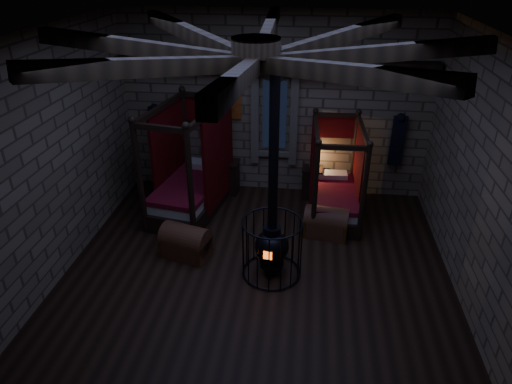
# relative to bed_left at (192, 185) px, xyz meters

# --- Properties ---
(room) EXTENTS (7.02, 7.02, 4.29)m
(room) POSITION_rel_bed_left_xyz_m (1.73, -2.17, 3.15)
(room) COLOR black
(room) RESTS_ON ground
(bed_left) EXTENTS (1.59, 2.48, 2.41)m
(bed_left) POSITION_rel_bed_left_xyz_m (0.00, 0.00, 0.00)
(bed_left) COLOR black
(bed_left) RESTS_ON ground
(bed_right) EXTENTS (1.11, 2.01, 2.06)m
(bed_right) POSITION_rel_bed_left_xyz_m (3.16, 0.15, -0.09)
(bed_right) COLOR black
(bed_right) RESTS_ON ground
(trunk_left) EXTENTS (1.02, 0.79, 0.66)m
(trunk_left) POSITION_rel_bed_left_xyz_m (0.32, -1.79, -0.30)
(trunk_left) COLOR #5A2F1C
(trunk_left) RESTS_ON ground
(trunk_right) EXTENTS (0.95, 0.68, 0.64)m
(trunk_right) POSITION_rel_bed_left_xyz_m (3.00, -0.73, -0.31)
(trunk_right) COLOR #5A2F1C
(trunk_right) RESTS_ON ground
(nightstand_left) EXTENTS (0.54, 0.52, 1.00)m
(nightstand_left) POSITION_rel_bed_left_xyz_m (0.67, 0.88, -0.17)
(nightstand_left) COLOR black
(nightstand_left) RESTS_ON ground
(nightstand_right) EXTENTS (0.50, 0.48, 0.83)m
(nightstand_right) POSITION_rel_bed_left_xyz_m (2.68, 0.88, -0.21)
(nightstand_right) COLOR black
(nightstand_right) RESTS_ON ground
(stove) EXTENTS (1.08, 1.08, 4.05)m
(stove) POSITION_rel_bed_left_xyz_m (2.00, -2.15, 0.05)
(stove) COLOR black
(stove) RESTS_ON ground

